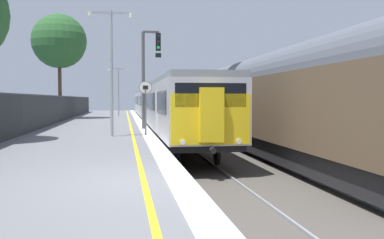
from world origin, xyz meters
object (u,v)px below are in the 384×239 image
background_tree_left (60,42)px  platform_lamp_mid (111,63)px  speed_limit_sign (145,101)px  signal_gantry (148,68)px  freight_train_adjacent_track (199,100)px  commuter_train_at_platform (159,104)px  platform_lamp_far (118,87)px

background_tree_left → platform_lamp_mid: bearing=-75.3°
speed_limit_sign → signal_gantry: bearing=85.3°
freight_train_adjacent_track → background_tree_left: bearing=-179.2°
commuter_train_at_platform → signal_gantry: (-1.49, -10.79, 2.16)m
freight_train_adjacent_track → signal_gantry: size_ratio=10.98×
speed_limit_sign → background_tree_left: bearing=109.3°
speed_limit_sign → commuter_train_at_platform: bearing=83.0°
freight_train_adjacent_track → platform_lamp_far: (-7.38, 5.45, 1.31)m
commuter_train_at_platform → speed_limit_sign: 15.20m
speed_limit_sign → platform_lamp_mid: (-1.53, -0.36, 1.72)m
freight_train_adjacent_track → background_tree_left: 13.21m
speed_limit_sign → background_tree_left: size_ratio=0.28×
speed_limit_sign → platform_lamp_far: platform_lamp_far is taller
freight_train_adjacent_track → commuter_train_at_platform: bearing=-140.6°
freight_train_adjacent_track → signal_gantry: signal_gantry is taller
commuter_train_at_platform → platform_lamp_far: bearing=111.2°
freight_train_adjacent_track → signal_gantry: bearing=-111.3°
speed_limit_sign → background_tree_left: background_tree_left is taller
freight_train_adjacent_track → background_tree_left: background_tree_left is taller
signal_gantry → speed_limit_sign: size_ratio=2.19×
commuter_train_at_platform → freight_train_adjacent_track: bearing=39.4°
signal_gantry → platform_lamp_mid: platform_lamp_mid is taller
commuter_train_at_platform → speed_limit_sign: size_ratio=16.98×
platform_lamp_mid → platform_lamp_far: bearing=90.0°
platform_lamp_mid → commuter_train_at_platform: bearing=77.7°
commuter_train_at_platform → background_tree_left: (-8.23, 3.12, 5.32)m
commuter_train_at_platform → freight_train_adjacent_track: size_ratio=0.71×
speed_limit_sign → platform_lamp_mid: bearing=-166.6°
freight_train_adjacent_track → signal_gantry: (-5.50, -14.08, 1.82)m
freight_train_adjacent_track → background_tree_left: size_ratio=6.74×
signal_gantry → platform_lamp_mid: size_ratio=0.98×
platform_lamp_far → speed_limit_sign: bearing=-86.3°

